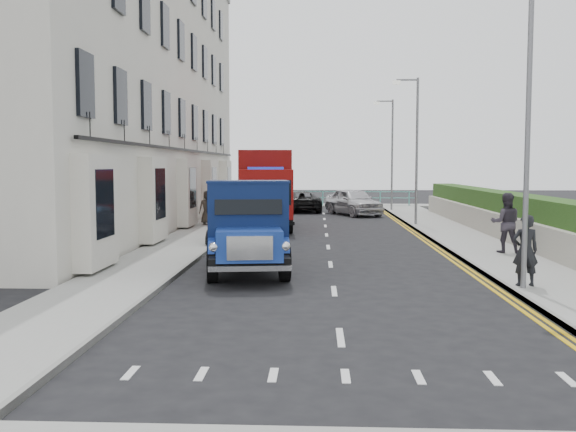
{
  "coord_description": "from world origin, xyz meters",
  "views": [
    {
      "loc": [
        -0.4,
        -16.64,
        2.9
      ],
      "look_at": [
        -1.26,
        2.31,
        1.4
      ],
      "focal_mm": 40.0,
      "sensor_mm": 36.0,
      "label": 1
    }
  ],
  "objects_px": {
    "lamp_mid": "(414,142)",
    "parked_car_front": "(231,226)",
    "lamp_far": "(390,148)",
    "bedford_lorry": "(248,233)",
    "lamp_near": "(523,116)",
    "pedestrian_east_near": "(525,250)",
    "red_lorry": "(265,187)"
  },
  "relations": [
    {
      "from": "lamp_mid",
      "to": "parked_car_front",
      "type": "bearing_deg",
      "value": -138.0
    },
    {
      "from": "lamp_far",
      "to": "bedford_lorry",
      "type": "xyz_separation_m",
      "value": [
        -6.39,
        -24.03,
        -2.86
      ]
    },
    {
      "from": "lamp_near",
      "to": "pedestrian_east_near",
      "type": "xyz_separation_m",
      "value": [
        0.22,
        0.24,
        -3.05
      ]
    },
    {
      "from": "lamp_near",
      "to": "lamp_mid",
      "type": "bearing_deg",
      "value": 90.0
    },
    {
      "from": "lamp_near",
      "to": "bedford_lorry",
      "type": "xyz_separation_m",
      "value": [
        -6.39,
        1.97,
        -2.86
      ]
    },
    {
      "from": "bedford_lorry",
      "to": "pedestrian_east_near",
      "type": "height_order",
      "value": "bedford_lorry"
    },
    {
      "from": "lamp_near",
      "to": "bedford_lorry",
      "type": "relative_size",
      "value": 1.29
    },
    {
      "from": "lamp_mid",
      "to": "parked_car_front",
      "type": "distance_m",
      "value": 10.99
    },
    {
      "from": "lamp_mid",
      "to": "parked_car_front",
      "type": "height_order",
      "value": "lamp_mid"
    },
    {
      "from": "red_lorry",
      "to": "lamp_mid",
      "type": "bearing_deg",
      "value": 1.75
    },
    {
      "from": "pedestrian_east_near",
      "to": "red_lorry",
      "type": "bearing_deg",
      "value": -66.71
    },
    {
      "from": "lamp_near",
      "to": "lamp_far",
      "type": "relative_size",
      "value": 1.0
    },
    {
      "from": "parked_car_front",
      "to": "pedestrian_east_near",
      "type": "height_order",
      "value": "pedestrian_east_near"
    },
    {
      "from": "lamp_near",
      "to": "parked_car_front",
      "type": "distance_m",
      "value": 12.36
    },
    {
      "from": "bedford_lorry",
      "to": "lamp_far",
      "type": "bearing_deg",
      "value": 67.66
    },
    {
      "from": "lamp_near",
      "to": "pedestrian_east_near",
      "type": "distance_m",
      "value": 3.07
    },
    {
      "from": "bedford_lorry",
      "to": "parked_car_front",
      "type": "relative_size",
      "value": 1.43
    },
    {
      "from": "lamp_far",
      "to": "parked_car_front",
      "type": "relative_size",
      "value": 1.85
    },
    {
      "from": "lamp_near",
      "to": "red_lorry",
      "type": "xyz_separation_m",
      "value": [
        -7.02,
        15.1,
        -2.09
      ]
    },
    {
      "from": "parked_car_front",
      "to": "bedford_lorry",
      "type": "bearing_deg",
      "value": -79.49
    },
    {
      "from": "pedestrian_east_near",
      "to": "lamp_far",
      "type": "bearing_deg",
      "value": -92.21
    },
    {
      "from": "lamp_near",
      "to": "red_lorry",
      "type": "distance_m",
      "value": 16.78
    },
    {
      "from": "lamp_far",
      "to": "bedford_lorry",
      "type": "distance_m",
      "value": 25.03
    },
    {
      "from": "parked_car_front",
      "to": "pedestrian_east_near",
      "type": "relative_size",
      "value": 2.28
    },
    {
      "from": "parked_car_front",
      "to": "pedestrian_east_near",
      "type": "distance_m",
      "value": 11.86
    },
    {
      "from": "lamp_near",
      "to": "parked_car_front",
      "type": "height_order",
      "value": "lamp_near"
    },
    {
      "from": "lamp_near",
      "to": "lamp_mid",
      "type": "distance_m",
      "value": 16.0
    },
    {
      "from": "red_lorry",
      "to": "parked_car_front",
      "type": "distance_m",
      "value": 6.28
    },
    {
      "from": "lamp_near",
      "to": "pedestrian_east_near",
      "type": "height_order",
      "value": "lamp_near"
    },
    {
      "from": "lamp_mid",
      "to": "lamp_far",
      "type": "bearing_deg",
      "value": 90.0
    },
    {
      "from": "pedestrian_east_near",
      "to": "lamp_mid",
      "type": "bearing_deg",
      "value": -91.9
    },
    {
      "from": "lamp_far",
      "to": "red_lorry",
      "type": "relative_size",
      "value": 1.0
    }
  ]
}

